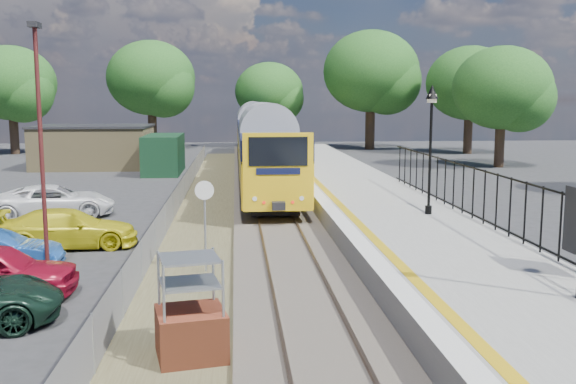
{
  "coord_description": "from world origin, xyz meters",
  "views": [
    {
      "loc": [
        -1.6,
        -16.26,
        4.97
      ],
      "look_at": [
        0.08,
        4.32,
        2.0
      ],
      "focal_mm": 40.0,
      "sensor_mm": 36.0,
      "label": 1
    }
  ],
  "objects": [
    {
      "name": "car_white",
      "position": [
        -9.34,
        11.39,
        0.7
      ],
      "size": [
        5.39,
        3.33,
        1.39
      ],
      "primitive_type": "imported",
      "rotation": [
        0.0,
        0.0,
        1.79
      ],
      "color": "white",
      "rests_on": "ground"
    },
    {
      "name": "platform",
      "position": [
        4.2,
        8.0,
        0.45
      ],
      "size": [
        5.0,
        70.0,
        0.9
      ],
      "primitive_type": "cube",
      "color": "gray",
      "rests_on": "ground"
    },
    {
      "name": "palisade_fence",
      "position": [
        6.55,
        2.24,
        1.84
      ],
      "size": [
        0.12,
        26.0,
        2.0
      ],
      "color": "black",
      "rests_on": "platform"
    },
    {
      "name": "tree_line",
      "position": [
        1.4,
        42.0,
        6.61
      ],
      "size": [
        56.8,
        43.8,
        11.88
      ],
      "color": "#332319",
      "rests_on": "ground"
    },
    {
      "name": "wire_fence",
      "position": [
        -4.2,
        12.0,
        0.6
      ],
      "size": [
        0.06,
        52.0,
        1.2
      ],
      "color": "#999EA3",
      "rests_on": "ground"
    },
    {
      "name": "brick_plinth",
      "position": [
        -2.5,
        -4.34,
        0.99
      ],
      "size": [
        1.5,
        1.5,
        2.06
      ],
      "rotation": [
        0.0,
        0.0,
        0.2
      ],
      "color": "brown",
      "rests_on": "ground"
    },
    {
      "name": "track_bed",
      "position": [
        -0.47,
        9.67,
        0.09
      ],
      "size": [
        5.9,
        80.0,
        0.29
      ],
      "color": "#473F38",
      "rests_on": "ground"
    },
    {
      "name": "train",
      "position": [
        0.0,
        28.36,
        2.34
      ],
      "size": [
        2.82,
        40.83,
        3.51
      ],
      "color": "gold",
      "rests_on": "ground"
    },
    {
      "name": "car_yellow",
      "position": [
        -7.27,
        5.52,
        0.66
      ],
      "size": [
        4.73,
        2.34,
        1.32
      ],
      "primitive_type": "imported",
      "rotation": [
        0.0,
        0.0,
        1.68
      ],
      "color": "yellow",
      "rests_on": "ground"
    },
    {
      "name": "ground",
      "position": [
        0.0,
        0.0,
        0.0
      ],
      "size": [
        120.0,
        120.0,
        0.0
      ],
      "primitive_type": "plane",
      "color": "#2D2D30",
      "rests_on": "ground"
    },
    {
      "name": "platform_edge",
      "position": [
        2.14,
        8.0,
        0.9
      ],
      "size": [
        0.9,
        70.0,
        0.01
      ],
      "color": "silver",
      "rests_on": "platform"
    },
    {
      "name": "speed_sign",
      "position": [
        -2.5,
        1.88,
        1.83
      ],
      "size": [
        0.54,
        0.12,
        2.7
      ],
      "rotation": [
        0.0,
        0.0,
        0.09
      ],
      "color": "#999EA3",
      "rests_on": "ground"
    },
    {
      "name": "victorian_lamp_north",
      "position": [
        5.3,
        6.0,
        4.3
      ],
      "size": [
        0.44,
        0.44,
        4.6
      ],
      "color": "black",
      "rests_on": "platform"
    },
    {
      "name": "outbuilding",
      "position": [
        -10.91,
        31.21,
        1.52
      ],
      "size": [
        10.8,
        10.1,
        3.12
      ],
      "color": "#968454",
      "rests_on": "ground"
    },
    {
      "name": "carpark_lamp",
      "position": [
        -6.92,
        1.81,
        4.01
      ],
      "size": [
        0.25,
        0.5,
        7.03
      ],
      "color": "#521C1B",
      "rests_on": "ground"
    }
  ]
}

